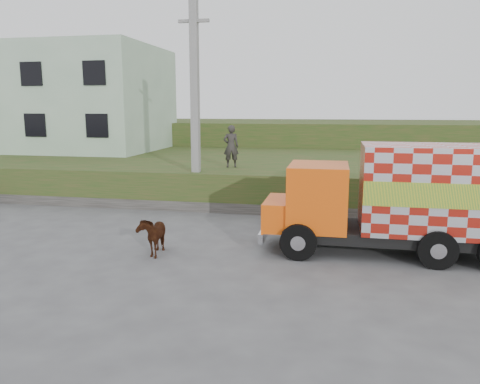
% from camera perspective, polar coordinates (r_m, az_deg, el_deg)
% --- Properties ---
extents(ground, '(120.00, 120.00, 0.00)m').
position_cam_1_polar(ground, '(14.31, -6.67, -6.09)').
color(ground, '#474749').
rests_on(ground, ground).
extents(embankment, '(40.00, 12.00, 1.50)m').
position_cam_1_polar(embankment, '(23.67, 0.73, 2.36)').
color(embankment, '#234918').
rests_on(embankment, ground).
extents(embankment_far, '(40.00, 12.00, 3.00)m').
position_cam_1_polar(embankment_far, '(35.39, 4.32, 6.19)').
color(embankment_far, '#234918').
rests_on(embankment_far, ground).
extents(retaining_strip, '(16.00, 0.50, 0.40)m').
position_cam_1_polar(retaining_strip, '(18.75, -8.57, -1.57)').
color(retaining_strip, '#595651').
rests_on(retaining_strip, ground).
extents(building, '(10.00, 8.00, 6.00)m').
position_cam_1_polar(building, '(30.20, -19.48, 10.64)').
color(building, '#A9C5A8').
rests_on(building, embankment).
extents(utility_pole, '(1.20, 0.30, 8.00)m').
position_cam_1_polar(utility_pole, '(18.42, -5.49, 10.43)').
color(utility_pole, gray).
rests_on(utility_pole, ground).
extents(cargo_truck, '(6.82, 2.39, 3.04)m').
position_cam_1_polar(cargo_truck, '(13.46, 19.33, -0.81)').
color(cargo_truck, black).
rests_on(cargo_truck, ground).
extents(cow, '(0.78, 1.39, 1.11)m').
position_cam_1_polar(cow, '(13.20, -10.61, -5.09)').
color(cow, black).
rests_on(cow, ground).
extents(pedestrian, '(0.75, 0.60, 1.79)m').
position_cam_1_polar(pedestrian, '(19.83, -1.10, 5.59)').
color(pedestrian, '#2D2A28').
rests_on(pedestrian, embankment).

